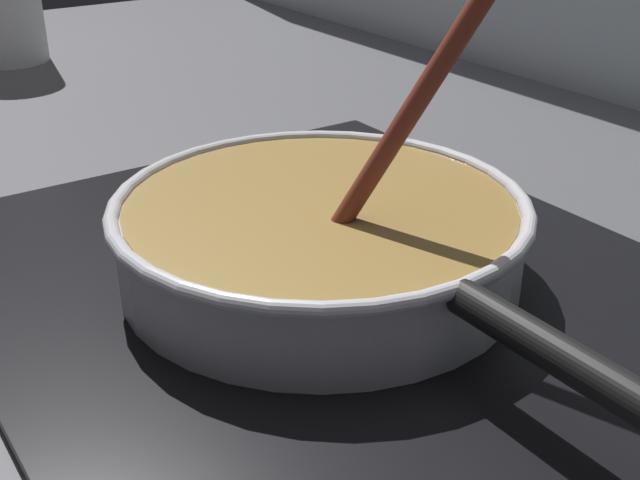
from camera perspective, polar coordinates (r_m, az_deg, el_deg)
ground at (r=0.55m, az=-19.06°, el=-10.68°), size 2.40×1.60×0.04m
hob_plate at (r=0.60m, az=0.00°, el=-2.94°), size 0.56×0.48×0.01m
burner_ring at (r=0.60m, az=0.00°, el=-2.10°), size 0.16×0.16×0.01m
spare_burner at (r=0.74m, az=-7.93°, el=3.36°), size 0.14×0.14×0.01m
cooking_pan at (r=0.58m, az=0.11°, el=0.40°), size 0.43×0.30×0.25m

